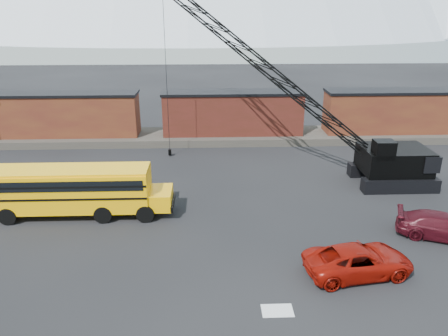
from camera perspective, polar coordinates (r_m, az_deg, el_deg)
The scene contains 10 objects.
ground at distance 23.68m, azimuth 4.25°, elevation -12.05°, with size 160.00×160.00×0.00m, color black.
gravel_berm at distance 43.66m, azimuth 1.13°, elevation 4.15°, with size 120.00×5.00×0.70m, color #4D473F.
boxcar_west_near at distance 45.03m, azimuth -19.77°, elevation 6.63°, with size 13.70×3.10×4.17m.
boxcar_mid at distance 43.03m, azimuth 1.15°, elevation 7.23°, with size 13.70×3.10×4.17m.
boxcar_east_near at distance 46.77m, azimuth 21.28°, elevation 6.93°, with size 13.70×3.10×4.17m.
snow_patch at distance 20.52m, azimuth 6.98°, elevation -18.00°, with size 1.40×0.90×0.02m, color silver.
school_bus at distance 29.13m, azimuth -18.83°, elevation -2.64°, with size 11.65×2.65×3.19m.
red_pickup at distance 23.27m, azimuth 17.15°, elevation -11.47°, with size 2.51×5.45×1.51m, color maroon.
maroon_suv at distance 28.37m, azimuth 26.65°, elevation -6.83°, with size 2.06×5.06×1.47m, color #3C0A13.
crawler_crane at distance 34.18m, azimuth 5.37°, elevation 12.97°, with size 20.48×9.56×14.79m.
Camera 1 is at (-2.49, -19.77, 12.79)m, focal length 35.00 mm.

